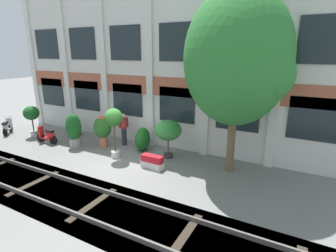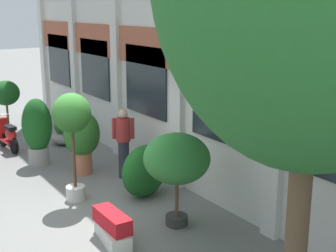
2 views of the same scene
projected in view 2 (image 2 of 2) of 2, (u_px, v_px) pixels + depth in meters
ground_plane at (69, 212)px, 9.40m from camera, size 80.00×80.00×0.00m
potted_plant_terracotta_small at (177, 160)px, 8.55m from camera, size 1.23×1.23×1.78m
potted_plant_square_trough at (112, 228)px, 8.14m from camera, size 1.08×0.51×0.56m
potted_plant_stone_basin at (82, 135)px, 11.36m from camera, size 0.89×0.89×1.64m
potted_plant_tall_urn at (6, 96)px, 14.90m from camera, size 0.87×0.87×1.76m
potted_plant_glazed_jar at (37, 128)px, 12.06m from camera, size 0.76×0.76×1.75m
potted_plant_low_pan at (72, 121)px, 9.59m from camera, size 0.80×0.80×2.32m
potted_plant_wide_bowl at (66, 131)px, 14.10m from camera, size 0.93×0.93×0.90m
scooter_near_curb at (8, 136)px, 13.37m from camera, size 1.38×0.50×0.98m
resident_by_doorway at (123, 141)px, 11.13m from camera, size 0.34×0.46×1.69m
topiary_hedge at (145, 171)px, 10.10m from camera, size 1.00×1.34×1.14m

